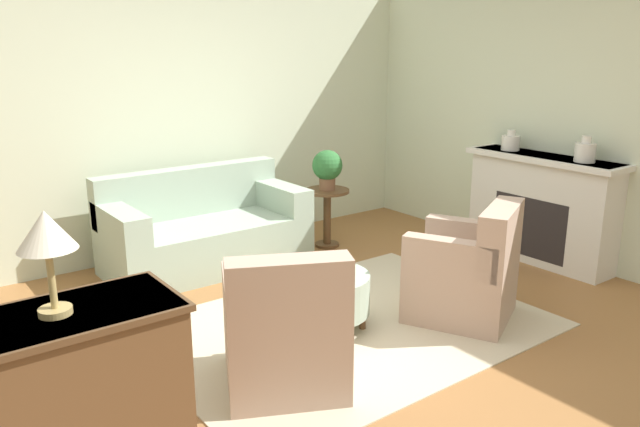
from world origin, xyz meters
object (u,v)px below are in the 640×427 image
(armchair_left, at_px, (285,333))
(vase_mantel_near, at_px, (511,142))
(dresser, at_px, (68,414))
(vase_mantel_far, at_px, (585,152))
(armchair_right, at_px, (468,273))
(couch, at_px, (204,232))
(potted_plant_on_side_table, at_px, (327,167))
(table_lamp, at_px, (46,236))
(ottoman_table, at_px, (324,293))
(side_table, at_px, (327,208))

(armchair_left, bearing_deg, vase_mantel_near, 14.68)
(dresser, relative_size, vase_mantel_far, 4.37)
(armchair_right, bearing_deg, couch, 115.08)
(armchair_left, relative_size, potted_plant_on_side_table, 2.39)
(armchair_left, relative_size, table_lamp, 2.18)
(vase_mantel_near, bearing_deg, table_lamp, -165.65)
(ottoman_table, distance_m, vase_mantel_far, 2.77)
(vase_mantel_near, bearing_deg, potted_plant_on_side_table, 138.70)
(dresser, height_order, vase_mantel_far, vase_mantel_far)
(armchair_left, distance_m, vase_mantel_far, 3.39)
(vase_mantel_far, relative_size, table_lamp, 0.52)
(side_table, bearing_deg, ottoman_table, -128.30)
(side_table, relative_size, dresser, 0.60)
(armchair_left, xyz_separation_m, vase_mantel_near, (3.30, 0.86, 0.76))
(vase_mantel_near, relative_size, vase_mantel_far, 0.86)
(couch, relative_size, armchair_right, 1.91)
(dresser, height_order, potted_plant_on_side_table, potted_plant_on_side_table)
(armchair_left, distance_m, vase_mantel_near, 3.49)
(couch, height_order, vase_mantel_near, vase_mantel_near)
(armchair_right, bearing_deg, table_lamp, -173.87)
(armchair_left, relative_size, side_table, 1.60)
(side_table, bearing_deg, armchair_right, -96.20)
(couch, distance_m, ottoman_table, 1.78)
(couch, height_order, ottoman_table, couch)
(armchair_right, distance_m, vase_mantel_far, 1.78)
(couch, xyz_separation_m, table_lamp, (-1.98, -2.64, 0.99))
(potted_plant_on_side_table, relative_size, table_lamp, 0.91)
(vase_mantel_near, relative_size, potted_plant_on_side_table, 0.49)
(potted_plant_on_side_table, bearing_deg, dresser, -143.87)
(ottoman_table, bearing_deg, vase_mantel_near, 7.40)
(dresser, bearing_deg, ottoman_table, 22.47)
(dresser, xyz_separation_m, table_lamp, (0.00, 0.00, 0.82))
(armchair_left, bearing_deg, side_table, 47.13)
(vase_mantel_far, bearing_deg, armchair_right, -177.60)
(armchair_right, distance_m, vase_mantel_near, 1.97)
(table_lamp, bearing_deg, vase_mantel_near, 14.35)
(side_table, xyz_separation_m, potted_plant_on_side_table, (0.00, 0.00, 0.44))
(ottoman_table, bearing_deg, potted_plant_on_side_table, 51.70)
(side_table, bearing_deg, vase_mantel_far, -55.56)
(couch, xyz_separation_m, vase_mantel_near, (2.68, -1.44, 0.79))
(couch, relative_size, vase_mantel_near, 9.31)
(vase_mantel_near, xyz_separation_m, table_lamp, (-4.66, -1.19, 0.20))
(armchair_right, height_order, potted_plant_on_side_table, potted_plant_on_side_table)
(armchair_right, bearing_deg, vase_mantel_near, 28.37)
(armchair_left, bearing_deg, vase_mantel_far, 1.16)
(vase_mantel_far, bearing_deg, side_table, 124.44)
(vase_mantel_near, height_order, potted_plant_on_side_table, vase_mantel_near)
(armchair_left, relative_size, ottoman_table, 1.43)
(dresser, distance_m, vase_mantel_near, 4.85)
(ottoman_table, xyz_separation_m, dresser, (-2.07, -0.86, 0.23))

